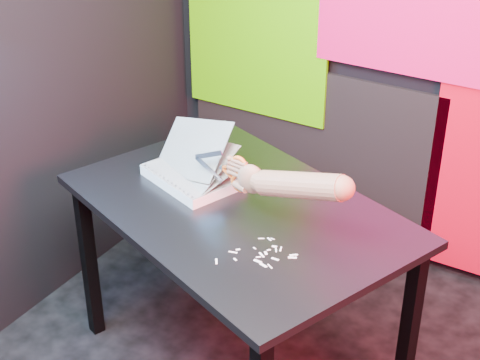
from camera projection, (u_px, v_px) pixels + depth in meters
The scene contains 6 objects.
room at pixel (334, 129), 1.74m from camera, with size 3.01×3.01×2.71m.
work_table at pixel (238, 227), 2.63m from camera, with size 1.41×1.17×0.75m.
printout_stack at pixel (193, 174), 2.74m from camera, with size 0.40×0.35×0.26m.
scissors at pixel (235, 173), 2.51m from camera, with size 0.24×0.05×0.14m.
hand_forearm at pixel (292, 184), 2.36m from camera, with size 0.48×0.14×0.19m.
paper_clippings at pixel (264, 255), 2.33m from camera, with size 0.22×0.22×0.00m.
Camera 1 is at (0.62, -1.47, 2.10)m, focal length 55.00 mm.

